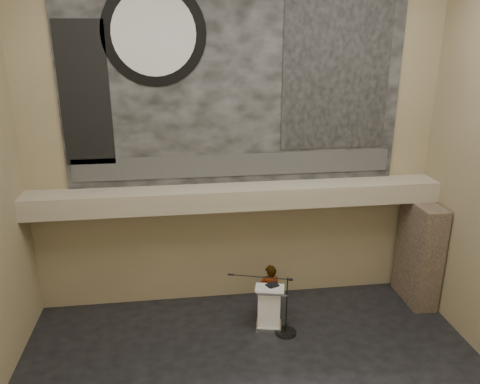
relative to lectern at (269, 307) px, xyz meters
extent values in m
cube|color=#847554|center=(-0.59, 1.58, 3.70)|extent=(10.00, 0.02, 8.50)
cube|color=#847554|center=(-0.59, -6.42, 3.70)|extent=(10.00, 0.02, 8.50)
cube|color=gray|center=(-0.59, 1.18, 2.40)|extent=(10.00, 0.80, 0.50)
cylinder|color=#B2893D|center=(-2.19, 1.13, 2.12)|extent=(0.04, 0.04, 0.06)
cylinder|color=#B2893D|center=(1.31, 1.13, 2.12)|extent=(0.04, 0.04, 0.06)
cube|color=black|center=(-0.59, 1.55, 5.15)|extent=(8.00, 0.05, 5.00)
cube|color=#303030|center=(-0.59, 1.51, 3.10)|extent=(7.76, 0.02, 0.55)
cylinder|color=black|center=(-2.39, 1.51, 6.15)|extent=(2.30, 0.02, 2.30)
cylinder|color=silver|center=(-2.39, 1.49, 6.15)|extent=(1.84, 0.02, 1.84)
cube|color=black|center=(1.81, 1.51, 5.25)|extent=(2.60, 0.02, 3.60)
cube|color=black|center=(-3.99, 1.51, 4.85)|extent=(1.10, 0.02, 3.20)
cube|color=#413328|center=(4.06, 0.73, 0.80)|extent=(0.60, 1.40, 2.70)
cube|color=silver|center=(0.00, 0.00, -0.51)|extent=(0.68, 0.58, 0.08)
cube|color=white|center=(0.00, 0.00, 0.01)|extent=(0.59, 0.47, 0.96)
cube|color=white|center=(0.00, -0.02, 0.52)|extent=(0.76, 0.62, 0.12)
cube|color=black|center=(0.07, 0.03, 0.56)|extent=(0.33, 0.31, 0.04)
cube|color=silver|center=(-0.12, -0.01, 0.55)|extent=(0.26, 0.30, 0.00)
imported|color=white|center=(0.08, 0.39, 0.17)|extent=(0.54, 0.36, 1.45)
cylinder|color=black|center=(0.35, -0.28, -0.54)|extent=(0.52, 0.52, 0.02)
cylinder|color=black|center=(0.35, -0.28, 0.18)|extent=(0.03, 0.03, 1.46)
cylinder|color=black|center=(-0.27, -0.08, 0.87)|extent=(1.40, 0.46, 0.02)
camera|label=1|loc=(-1.97, -9.41, 6.17)|focal=35.00mm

